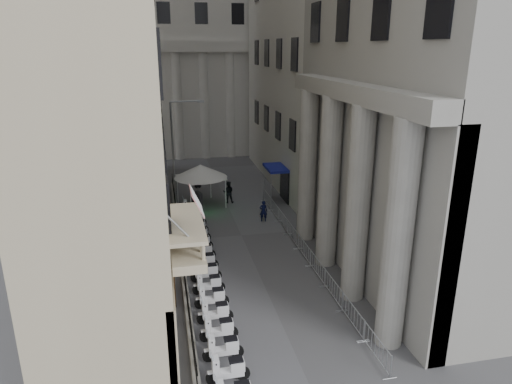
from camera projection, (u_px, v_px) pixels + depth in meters
far_building at (198, 25)px, 54.09m from camera, size 22.00×10.00×30.00m
iron_fence at (180, 248)px, 29.82m from camera, size 0.30×28.00×1.40m
blue_awning at (275, 201)px, 38.93m from camera, size 1.60×3.00×3.00m
flag at (204, 384)px, 17.76m from camera, size 1.00×1.40×8.20m
scooter_1 at (229, 382)px, 17.88m from camera, size 1.41×0.59×1.50m
scooter_2 at (224, 359)px, 19.17m from camera, size 1.41×0.59×1.50m
scooter_3 at (220, 340)px, 20.46m from camera, size 1.41×0.59×1.50m
scooter_4 at (216, 322)px, 21.75m from camera, size 1.41×0.59×1.50m
scooter_5 at (212, 307)px, 23.03m from camera, size 1.41×0.59×1.50m
scooter_6 at (209, 293)px, 24.32m from camera, size 1.41×0.59×1.50m
scooter_7 at (207, 281)px, 25.61m from camera, size 1.41×0.59×1.50m
scooter_8 at (204, 270)px, 26.90m from camera, size 1.41×0.59×1.50m
scooter_9 at (202, 259)px, 28.18m from camera, size 1.41×0.59×1.50m
scooter_10 at (200, 250)px, 29.47m from camera, size 1.41×0.59×1.50m
scooter_11 at (198, 242)px, 30.76m from camera, size 1.41×0.59×1.50m
scooter_12 at (196, 234)px, 32.05m from camera, size 1.41×0.59×1.50m
scooter_13 at (195, 227)px, 33.33m from camera, size 1.41×0.59×1.50m
scooter_14 at (193, 220)px, 34.62m from camera, size 1.41×0.59×1.50m
scooter_15 at (192, 214)px, 35.91m from camera, size 1.41×0.59×1.50m
barrier_0 at (376, 360)px, 19.14m from camera, size 0.60×2.40×1.10m
barrier_1 at (352, 326)px, 21.47m from camera, size 0.60×2.40×1.10m
barrier_2 at (333, 298)px, 23.80m from camera, size 0.60×2.40×1.10m
barrier_3 at (317, 276)px, 26.14m from camera, size 0.60×2.40×1.10m
barrier_4 at (304, 257)px, 28.47m from camera, size 0.60×2.40×1.10m
barrier_5 at (293, 241)px, 30.80m from camera, size 0.60×2.40×1.10m
barrier_6 at (283, 228)px, 33.13m from camera, size 0.60×2.40×1.10m
barrier_7 at (275, 216)px, 35.46m from camera, size 0.60×2.40×1.10m
barrier_8 at (267, 205)px, 37.79m from camera, size 0.60×2.40×1.10m
security_tent at (207, 172)px, 36.66m from camera, size 4.30×4.30×3.49m
street_lamp at (177, 144)px, 36.78m from camera, size 2.76×0.56×8.49m
info_kiosk at (199, 204)px, 35.31m from camera, size 0.51×0.93×1.88m
pedestrian_a at (263, 211)px, 34.13m from camera, size 0.64×0.46×1.62m
pedestrian_b at (228, 192)px, 38.19m from camera, size 1.01×0.84×1.86m
pedestrian_c at (198, 179)px, 42.32m from camera, size 0.92×0.69×1.71m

